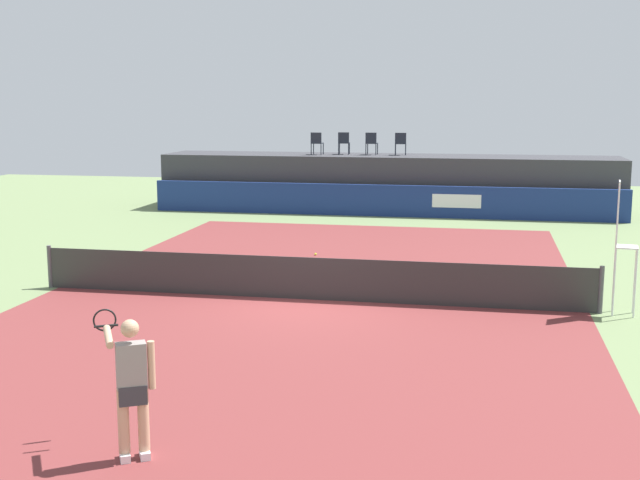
# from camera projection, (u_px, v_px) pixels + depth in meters

# --- Properties ---
(ground_plane) EXTENTS (48.00, 48.00, 0.00)m
(ground_plane) POSITION_uv_depth(u_px,v_px,m) (332.00, 272.00, 21.13)
(ground_plane) COLOR #6B7F51
(court_inner) EXTENTS (12.00, 22.00, 0.00)m
(court_inner) POSITION_uv_depth(u_px,v_px,m) (307.00, 299.00, 18.23)
(court_inner) COLOR maroon
(court_inner) RESTS_ON ground
(sponsor_wall) EXTENTS (18.00, 0.22, 1.20)m
(sponsor_wall) POSITION_uv_depth(u_px,v_px,m) (382.00, 201.00, 31.18)
(sponsor_wall) COLOR navy
(sponsor_wall) RESTS_ON ground
(spectator_platform) EXTENTS (18.00, 2.80, 2.20)m
(spectator_platform) POSITION_uv_depth(u_px,v_px,m) (387.00, 183.00, 32.84)
(spectator_platform) COLOR #38383D
(spectator_platform) RESTS_ON ground
(spectator_chair_far_left) EXTENTS (0.46, 0.46, 0.89)m
(spectator_chair_far_left) POSITION_uv_depth(u_px,v_px,m) (317.00, 142.00, 32.90)
(spectator_chair_far_left) COLOR #1E232D
(spectator_chair_far_left) RESTS_ON spectator_platform
(spectator_chair_left) EXTENTS (0.47, 0.47, 0.89)m
(spectator_chair_left) POSITION_uv_depth(u_px,v_px,m) (344.00, 142.00, 33.08)
(spectator_chair_left) COLOR #1E232D
(spectator_chair_left) RESTS_ON spectator_platform
(spectator_chair_center) EXTENTS (0.46, 0.46, 0.89)m
(spectator_chair_center) POSITION_uv_depth(u_px,v_px,m) (371.00, 142.00, 32.81)
(spectator_chair_center) COLOR #1E232D
(spectator_chair_center) RESTS_ON spectator_platform
(spectator_chair_right) EXTENTS (0.47, 0.47, 0.89)m
(spectator_chair_right) POSITION_uv_depth(u_px,v_px,m) (401.00, 143.00, 32.61)
(spectator_chair_right) COLOR #1E232D
(spectator_chair_right) RESTS_ON spectator_platform
(umpire_chair) EXTENTS (0.49, 0.49, 2.76)m
(umpire_chair) POSITION_uv_depth(u_px,v_px,m) (621.00, 238.00, 16.73)
(umpire_chair) COLOR white
(umpire_chair) RESTS_ON ground
(tennis_net) EXTENTS (12.40, 0.02, 0.95)m
(tennis_net) POSITION_uv_depth(u_px,v_px,m) (307.00, 278.00, 18.15)
(tennis_net) COLOR #2D2D2D
(tennis_net) RESTS_ON ground
(net_post_near) EXTENTS (0.10, 0.10, 1.00)m
(net_post_near) POSITION_uv_depth(u_px,v_px,m) (50.00, 267.00, 19.33)
(net_post_near) COLOR #4C4C51
(net_post_near) RESTS_ON ground
(net_post_far) EXTENTS (0.10, 0.10, 1.00)m
(net_post_far) POSITION_uv_depth(u_px,v_px,m) (601.00, 290.00, 16.96)
(net_post_far) COLOR #4C4C51
(net_post_far) RESTS_ON ground
(tennis_player) EXTENTS (1.08, 1.03, 1.77)m
(tennis_player) POSITION_uv_depth(u_px,v_px,m) (131.00, 383.00, 10.00)
(tennis_player) COLOR white
(tennis_player) RESTS_ON court_inner
(tennis_ball) EXTENTS (0.07, 0.07, 0.07)m
(tennis_ball) POSITION_uv_depth(u_px,v_px,m) (316.00, 254.00, 23.39)
(tennis_ball) COLOR #D8EA33
(tennis_ball) RESTS_ON court_inner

